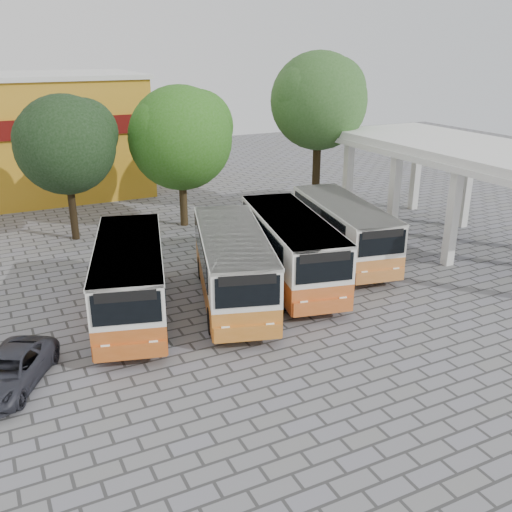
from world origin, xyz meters
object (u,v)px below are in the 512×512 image
bus_far_left (130,275)px  bus_far_right (343,227)px  bus_centre_left (233,263)px  bus_centre_right (291,245)px  parked_car (9,371)px

bus_far_left → bus_far_right: size_ratio=1.04×
bus_centre_left → bus_far_right: 7.28m
bus_far_left → bus_far_right: 11.20m
bus_far_right → bus_far_left: bearing=-160.9°
bus_far_right → bus_centre_right: bearing=-148.6°
bus_centre_left → bus_centre_right: 3.27m
bus_centre_left → parked_car: bus_centre_left is taller
bus_centre_left → bus_far_right: size_ratio=1.05×
bus_centre_right → parked_car: bus_centre_right is taller
bus_centre_right → parked_car: size_ratio=2.21×
bus_far_left → parked_car: (-4.78, -3.25, -1.17)m
bus_far_left → bus_far_right: bearing=23.9°
bus_centre_right → parked_car: 12.62m
bus_far_left → bus_centre_left: bus_centre_left is taller
bus_far_right → parked_car: (-15.86, -4.85, -1.13)m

